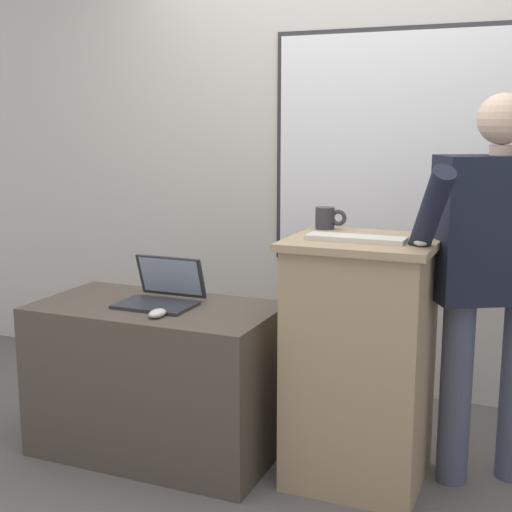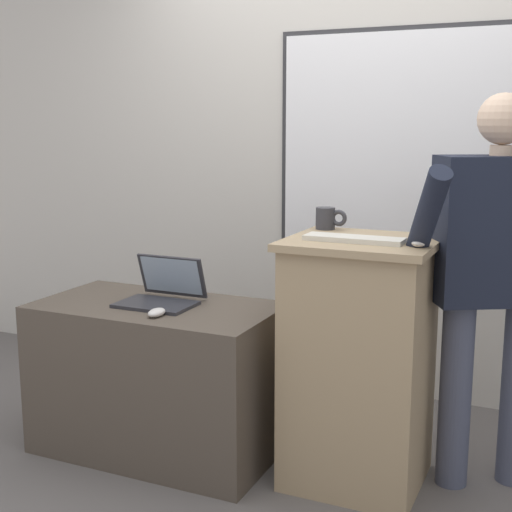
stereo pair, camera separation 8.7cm
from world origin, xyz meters
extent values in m
plane|color=#5B5654|center=(0.00, 0.00, 0.00)|extent=(30.00, 30.00, 0.00)
cube|color=beige|center=(0.00, 1.40, 1.43)|extent=(6.40, 0.12, 2.86)
cube|color=#2D2D30|center=(0.60, 1.33, 1.35)|extent=(2.02, 0.02, 1.25)
cube|color=white|center=(0.60, 1.33, 1.35)|extent=(1.97, 0.02, 1.20)
cube|color=#2D2D30|center=(0.60, 1.31, 0.73)|extent=(1.78, 0.04, 0.02)
cube|color=tan|center=(0.34, 0.32, 0.50)|extent=(0.54, 0.49, 1.00)
cube|color=tan|center=(0.34, 0.32, 1.01)|extent=(0.59, 0.54, 0.03)
cube|color=#4C4238|center=(-0.57, 0.22, 0.34)|extent=(1.08, 0.59, 0.69)
cylinder|color=#474C60|center=(0.72, 0.45, 0.39)|extent=(0.13, 0.13, 0.78)
cube|color=black|center=(0.83, 0.51, 1.07)|extent=(0.52, 0.42, 0.58)
cylinder|color=beige|center=(0.83, 0.51, 1.38)|extent=(0.09, 0.09, 0.04)
sphere|color=beige|center=(0.83, 0.51, 1.50)|extent=(0.20, 0.20, 0.20)
cylinder|color=black|center=(0.60, 0.22, 1.10)|extent=(0.27, 0.40, 0.49)
cube|color=#28282D|center=(-0.55, 0.20, 0.70)|extent=(0.34, 0.22, 0.01)
cube|color=#28282D|center=(-0.55, 0.34, 0.80)|extent=(0.33, 0.07, 0.19)
cube|color=#8C9EB2|center=(-0.55, 0.33, 0.80)|extent=(0.30, 0.06, 0.17)
cube|color=beige|center=(0.33, 0.25, 1.04)|extent=(0.39, 0.11, 0.02)
ellipsoid|color=silver|center=(-0.46, 0.05, 0.70)|extent=(0.06, 0.10, 0.03)
ellipsoid|color=silver|center=(0.59, 0.24, 1.05)|extent=(0.06, 0.10, 0.03)
cylinder|color=#333338|center=(0.12, 0.52, 1.08)|extent=(0.08, 0.08, 0.09)
torus|color=#333338|center=(0.18, 0.52, 1.08)|extent=(0.07, 0.02, 0.07)
camera|label=1|loc=(1.03, -2.43, 1.49)|focal=50.00mm
camera|label=2|loc=(1.11, -2.40, 1.49)|focal=50.00mm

